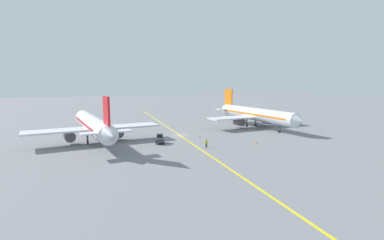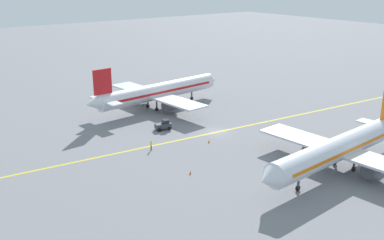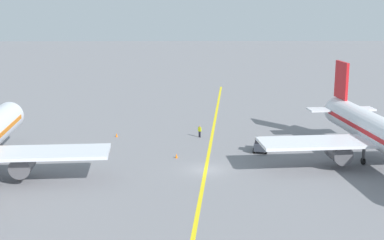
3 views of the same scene
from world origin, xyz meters
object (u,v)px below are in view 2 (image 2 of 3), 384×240
object	(u,v)px
traffic_cone_mid_apron	(209,141)
traffic_cone_near_nose	(190,172)
airplane_adjacent_stand	(341,148)
baggage_tug_dark	(164,125)
ground_crew_worker	(151,145)
airplane_at_gate	(158,92)

from	to	relation	value
traffic_cone_mid_apron	traffic_cone_near_nose	bearing A→B (deg)	-51.04
airplane_adjacent_stand	baggage_tug_dark	bearing A→B (deg)	-161.34
baggage_tug_dark	traffic_cone_near_nose	xyz separation A→B (m)	(19.01, -7.88, -0.63)
ground_crew_worker	airplane_adjacent_stand	bearing A→B (deg)	36.91
ground_crew_worker	traffic_cone_near_nose	size ratio (longest dim) A/B	3.05
traffic_cone_mid_apron	ground_crew_worker	bearing A→B (deg)	-107.39
airplane_at_gate	airplane_adjacent_stand	world-z (taller)	same
traffic_cone_mid_apron	airplane_adjacent_stand	bearing A→B (deg)	21.10
baggage_tug_dark	ground_crew_worker	bearing A→B (deg)	-45.05
airplane_at_gate	traffic_cone_near_nose	size ratio (longest dim) A/B	64.63
baggage_tug_dark	airplane_adjacent_stand	bearing A→B (deg)	18.66
airplane_adjacent_stand	traffic_cone_mid_apron	bearing A→B (deg)	-158.90
traffic_cone_near_nose	traffic_cone_mid_apron	size ratio (longest dim) A/B	1.00
ground_crew_worker	traffic_cone_mid_apron	xyz separation A→B (m)	(3.14, 10.01, -0.63)
airplane_at_gate	traffic_cone_near_nose	bearing A→B (deg)	-25.10
baggage_tug_dark	traffic_cone_mid_apron	size ratio (longest dim) A/B	5.95
traffic_cone_near_nose	airplane_adjacent_stand	bearing A→B (deg)	55.97
airplane_at_gate	airplane_adjacent_stand	bearing A→B (deg)	4.69
baggage_tug_dark	ground_crew_worker	world-z (taller)	baggage_tug_dark
ground_crew_worker	traffic_cone_mid_apron	distance (m)	10.51
ground_crew_worker	traffic_cone_near_nose	bearing A→B (deg)	-2.16
ground_crew_worker	baggage_tug_dark	bearing A→B (deg)	134.95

